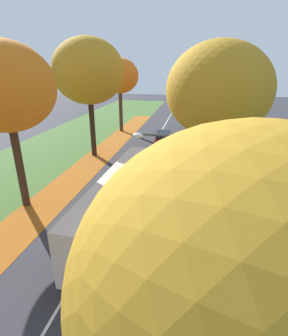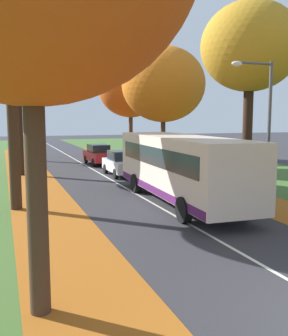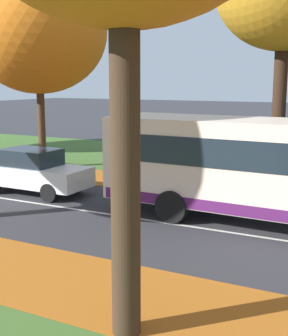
% 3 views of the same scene
% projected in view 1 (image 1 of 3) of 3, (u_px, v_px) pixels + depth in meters
% --- Properties ---
extents(grass_verge_left, '(12.00, 90.00, 0.01)m').
position_uv_depth(grass_verge_left, '(45.00, 160.00, 24.58)').
color(grass_verge_left, '#3D6028').
rests_on(grass_verge_left, ground).
extents(leaf_litter_left, '(2.80, 60.00, 0.00)m').
position_uv_depth(leaf_litter_left, '(58.00, 193.00, 18.27)').
color(leaf_litter_left, '#9E5619').
rests_on(leaf_litter_left, grass_verge_left).
extents(grass_verge_right, '(12.00, 90.00, 0.01)m').
position_uv_depth(grass_verge_right, '(251.00, 175.00, 21.24)').
color(grass_verge_right, '#3D6028').
rests_on(grass_verge_right, ground).
extents(leaf_litter_right, '(2.80, 60.00, 0.00)m').
position_uv_depth(leaf_litter_right, '(192.00, 206.00, 16.60)').
color(leaf_litter_right, '#9E5619').
rests_on(leaf_litter_right, grass_verge_right).
extents(road_centre_line, '(0.12, 80.00, 0.01)m').
position_uv_depth(road_centre_line, '(140.00, 167.00, 22.91)').
color(road_centre_line, silver).
rests_on(road_centre_line, ground).
extents(tree_left_near, '(5.41, 5.41, 9.64)m').
position_uv_depth(tree_left_near, '(5.00, 88.00, 14.11)').
color(tree_left_near, '#382619').
rests_on(tree_left_near, ground).
extents(tree_left_mid, '(6.36, 6.36, 10.67)m').
position_uv_depth(tree_left_mid, '(88.00, 72.00, 23.08)').
color(tree_left_mid, black).
rests_on(tree_left_mid, ground).
extents(tree_left_far, '(4.76, 4.76, 9.18)m').
position_uv_depth(tree_left_far, '(120.00, 76.00, 32.86)').
color(tree_left_far, '#422D1E').
rests_on(tree_left_far, ground).
extents(tree_right_nearest, '(5.14, 5.14, 7.74)m').
position_uv_depth(tree_right_nearest, '(248.00, 282.00, 3.76)').
color(tree_right_nearest, '#422D1E').
rests_on(tree_right_nearest, ground).
extents(tree_right_near, '(4.84, 4.84, 9.42)m').
position_uv_depth(tree_right_near, '(218.00, 91.00, 12.04)').
color(tree_right_near, black).
rests_on(tree_right_near, ground).
extents(tree_right_mid, '(6.26, 6.26, 9.09)m').
position_uv_depth(tree_right_mid, '(208.00, 91.00, 22.25)').
color(tree_right_mid, '#422D1E').
rests_on(tree_right_mid, ground).
extents(tree_right_far, '(6.26, 6.26, 9.45)m').
position_uv_depth(tree_right_far, '(210.00, 81.00, 30.51)').
color(tree_right_far, '#422D1E').
rests_on(tree_right_far, ground).
extents(streetlamp_right, '(1.89, 0.28, 6.00)m').
position_uv_depth(streetlamp_right, '(170.00, 189.00, 10.41)').
color(streetlamp_right, '#47474C').
rests_on(streetlamp_right, ground).
extents(bus, '(2.92, 10.48, 2.98)m').
position_uv_depth(bus, '(127.00, 199.00, 13.83)').
color(bus, beige).
rests_on(bus, ground).
extents(car_white_lead, '(1.81, 4.21, 1.62)m').
position_uv_depth(car_white_lead, '(153.00, 160.00, 22.28)').
color(car_white_lead, silver).
rests_on(car_white_lead, ground).
extents(car_red_following, '(1.91, 4.26, 1.62)m').
position_uv_depth(car_red_following, '(163.00, 139.00, 28.32)').
color(car_red_following, '#B21919').
rests_on(car_red_following, ground).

